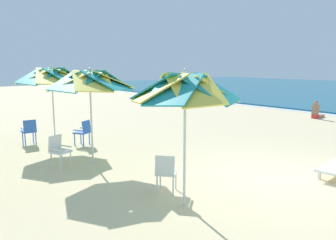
{
  "coord_description": "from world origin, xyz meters",
  "views": [
    {
      "loc": [
        4.24,
        -7.06,
        2.78
      ],
      "look_at": [
        -3.74,
        -0.12,
        1.0
      ],
      "focal_mm": 36.05,
      "sensor_mm": 36.0,
      "label": 1
    }
  ],
  "objects_px": {
    "beach_umbrella_2": "(52,76)",
    "beachgoer_seated": "(317,113)",
    "beach_umbrella_0": "(185,89)",
    "plastic_chair_2": "(29,130)",
    "plastic_chair_0": "(166,171)",
    "plastic_chair_1": "(59,149)",
    "plastic_chair_3": "(83,131)",
    "beach_umbrella_1": "(90,81)"
  },
  "relations": [
    {
      "from": "beach_umbrella_0",
      "to": "beachgoer_seated",
      "type": "bearing_deg",
      "value": 104.86
    },
    {
      "from": "plastic_chair_1",
      "to": "plastic_chair_0",
      "type": "bearing_deg",
      "value": 16.52
    },
    {
      "from": "plastic_chair_2",
      "to": "beachgoer_seated",
      "type": "height_order",
      "value": "beachgoer_seated"
    },
    {
      "from": "plastic_chair_2",
      "to": "plastic_chair_1",
      "type": "bearing_deg",
      "value": -5.79
    },
    {
      "from": "plastic_chair_0",
      "to": "beach_umbrella_1",
      "type": "relative_size",
      "value": 0.32
    },
    {
      "from": "plastic_chair_1",
      "to": "plastic_chair_2",
      "type": "relative_size",
      "value": 1.0
    },
    {
      "from": "beach_umbrella_2",
      "to": "beach_umbrella_0",
      "type": "bearing_deg",
      "value": -0.92
    },
    {
      "from": "plastic_chair_1",
      "to": "plastic_chair_2",
      "type": "xyz_separation_m",
      "value": [
        -3.24,
        0.33,
        0.0
      ]
    },
    {
      "from": "beach_umbrella_1",
      "to": "beach_umbrella_2",
      "type": "distance_m",
      "value": 2.87
    },
    {
      "from": "beach_umbrella_2",
      "to": "plastic_chair_2",
      "type": "xyz_separation_m",
      "value": [
        -0.73,
        -0.6,
        -1.85
      ]
    },
    {
      "from": "beach_umbrella_0",
      "to": "plastic_chair_2",
      "type": "relative_size",
      "value": 3.1
    },
    {
      "from": "plastic_chair_1",
      "to": "plastic_chair_3",
      "type": "relative_size",
      "value": 1.0
    },
    {
      "from": "plastic_chair_0",
      "to": "beachgoer_seated",
      "type": "bearing_deg",
      "value": 101.87
    },
    {
      "from": "beach_umbrella_1",
      "to": "beachgoer_seated",
      "type": "xyz_separation_m",
      "value": [
        0.32,
        12.62,
        -2.02
      ]
    },
    {
      "from": "beach_umbrella_2",
      "to": "plastic_chair_2",
      "type": "height_order",
      "value": "beach_umbrella_2"
    },
    {
      "from": "plastic_chair_1",
      "to": "beach_umbrella_2",
      "type": "xyz_separation_m",
      "value": [
        -2.51,
        0.93,
        1.85
      ]
    },
    {
      "from": "plastic_chair_0",
      "to": "beach_umbrella_1",
      "type": "bearing_deg",
      "value": -176.76
    },
    {
      "from": "plastic_chair_0",
      "to": "beachgoer_seated",
      "type": "distance_m",
      "value": 12.73
    },
    {
      "from": "plastic_chair_2",
      "to": "beachgoer_seated",
      "type": "distance_m",
      "value": 13.68
    },
    {
      "from": "beach_umbrella_2",
      "to": "beachgoer_seated",
      "type": "bearing_deg",
      "value": 75.68
    },
    {
      "from": "plastic_chair_0",
      "to": "plastic_chair_2",
      "type": "relative_size",
      "value": 1.0
    },
    {
      "from": "beach_umbrella_2",
      "to": "plastic_chair_3",
      "type": "bearing_deg",
      "value": 48.4
    },
    {
      "from": "plastic_chair_3",
      "to": "beach_umbrella_2",
      "type": "bearing_deg",
      "value": -131.6
    },
    {
      "from": "plastic_chair_1",
      "to": "plastic_chair_2",
      "type": "bearing_deg",
      "value": 174.21
    },
    {
      "from": "beach_umbrella_1",
      "to": "plastic_chair_2",
      "type": "bearing_deg",
      "value": -172.36
    },
    {
      "from": "plastic_chair_0",
      "to": "plastic_chair_3",
      "type": "distance_m",
      "value": 5.2
    },
    {
      "from": "beach_umbrella_2",
      "to": "plastic_chair_2",
      "type": "relative_size",
      "value": 3.12
    },
    {
      "from": "plastic_chair_3",
      "to": "beachgoer_seated",
      "type": "xyz_separation_m",
      "value": [
        2.53,
        11.76,
        -0.2
      ]
    },
    {
      "from": "plastic_chair_2",
      "to": "plastic_chair_0",
      "type": "bearing_deg",
      "value": 5.67
    },
    {
      "from": "plastic_chair_1",
      "to": "beach_umbrella_2",
      "type": "distance_m",
      "value": 3.26
    },
    {
      "from": "beach_umbrella_2",
      "to": "plastic_chair_2",
      "type": "bearing_deg",
      "value": -140.51
    },
    {
      "from": "beach_umbrella_2",
      "to": "plastic_chair_3",
      "type": "distance_m",
      "value": 2.1
    },
    {
      "from": "beach_umbrella_0",
      "to": "plastic_chair_2",
      "type": "distance_m",
      "value": 7.51
    },
    {
      "from": "plastic_chair_3",
      "to": "beachgoer_seated",
      "type": "distance_m",
      "value": 12.03
    },
    {
      "from": "plastic_chair_1",
      "to": "beachgoer_seated",
      "type": "height_order",
      "value": "beachgoer_seated"
    },
    {
      "from": "beachgoer_seated",
      "to": "beach_umbrella_2",
      "type": "bearing_deg",
      "value": -104.32
    },
    {
      "from": "beach_umbrella_2",
      "to": "beachgoer_seated",
      "type": "relative_size",
      "value": 2.92
    },
    {
      "from": "beach_umbrella_0",
      "to": "beach_umbrella_2",
      "type": "xyz_separation_m",
      "value": [
        -6.54,
        0.1,
        0.05
      ]
    },
    {
      "from": "plastic_chair_0",
      "to": "beachgoer_seated",
      "type": "xyz_separation_m",
      "value": [
        -2.62,
        12.45,
        -0.2
      ]
    },
    {
      "from": "beach_umbrella_1",
      "to": "plastic_chair_1",
      "type": "distance_m",
      "value": 2.02
    },
    {
      "from": "plastic_chair_0",
      "to": "plastic_chair_1",
      "type": "distance_m",
      "value": 3.44
    },
    {
      "from": "beach_umbrella_1",
      "to": "plastic_chair_2",
      "type": "height_order",
      "value": "beach_umbrella_1"
    }
  ]
}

